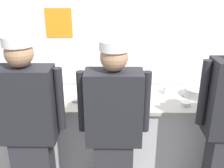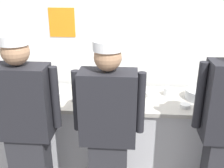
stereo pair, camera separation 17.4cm
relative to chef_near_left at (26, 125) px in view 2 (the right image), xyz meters
name	(u,v)px [view 2 (the right image)]	position (x,y,z in m)	size (l,w,h in m)	color
wall_back	(126,43)	(0.82, 1.14, 0.47)	(4.65, 0.11, 2.74)	white
prep_counter	(123,133)	(0.82, 0.67, -0.46)	(2.96, 0.69, 0.89)	silver
chef_near_left	(26,125)	(0.00, 0.00, 0.00)	(0.61, 0.24, 1.68)	#2D2D33
chef_center	(108,131)	(0.71, 0.00, -0.02)	(0.60, 0.24, 1.65)	#2D2D33
plate_stack_front	(56,95)	(0.09, 0.60, 0.03)	(0.19, 0.19, 0.08)	white
mixing_bowl_steel	(200,94)	(1.62, 0.70, 0.04)	(0.30, 0.30, 0.10)	#B7BABF
sheet_tray	(96,96)	(0.52, 0.66, 0.00)	(0.46, 0.31, 0.02)	#B7BABF
squeeze_bottle_primary	(126,83)	(0.84, 0.86, 0.08)	(0.06, 0.06, 0.20)	#E5E066
ramekin_red_sauce	(149,94)	(1.10, 0.72, 0.01)	(0.09, 0.09, 0.04)	white
ramekin_green_sauce	(185,106)	(1.43, 0.48, 0.01)	(0.10, 0.10, 0.04)	white
ramekin_yellow_sauce	(15,93)	(-0.38, 0.66, 0.01)	(0.09, 0.09, 0.04)	white
deli_cup	(168,91)	(1.30, 0.77, 0.03)	(0.09, 0.09, 0.09)	white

